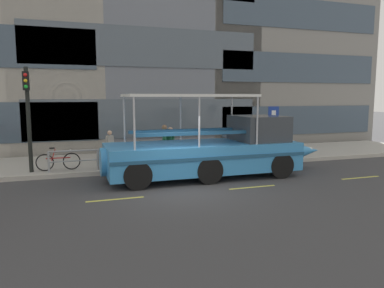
{
  "coord_description": "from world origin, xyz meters",
  "views": [
    {
      "loc": [
        -3.69,
        -11.96,
        3.18
      ],
      "look_at": [
        0.99,
        1.83,
        1.3
      ],
      "focal_mm": 34.14,
      "sensor_mm": 36.0,
      "label": 1
    }
  ],
  "objects_px": {
    "parking_sign": "(273,122)",
    "pedestrian_mid_left": "(171,141)",
    "traffic_light_pole": "(28,109)",
    "pedestrian_mid_right": "(165,139)",
    "pedestrian_near_bow": "(244,136)",
    "pedestrian_near_stern": "(110,144)",
    "leaned_bicycle": "(58,161)",
    "duck_tour_boat": "(215,150)"
  },
  "relations": [
    {
      "from": "parking_sign",
      "to": "pedestrian_mid_left",
      "type": "height_order",
      "value": "parking_sign"
    },
    {
      "from": "traffic_light_pole",
      "to": "parking_sign",
      "type": "relative_size",
      "value": 1.65
    },
    {
      "from": "parking_sign",
      "to": "pedestrian_mid_right",
      "type": "xyz_separation_m",
      "value": [
        -5.63,
        0.19,
        -0.68
      ]
    },
    {
      "from": "traffic_light_pole",
      "to": "pedestrian_near_bow",
      "type": "relative_size",
      "value": 2.56
    },
    {
      "from": "pedestrian_near_stern",
      "to": "pedestrian_mid_left",
      "type": "bearing_deg",
      "value": -6.4
    },
    {
      "from": "leaned_bicycle",
      "to": "pedestrian_mid_left",
      "type": "bearing_deg",
      "value": 7.63
    },
    {
      "from": "parking_sign",
      "to": "pedestrian_near_bow",
      "type": "height_order",
      "value": "parking_sign"
    },
    {
      "from": "pedestrian_near_bow",
      "to": "pedestrian_near_stern",
      "type": "distance_m",
      "value": 6.83
    },
    {
      "from": "traffic_light_pole",
      "to": "duck_tour_boat",
      "type": "height_order",
      "value": "traffic_light_pole"
    },
    {
      "from": "duck_tour_boat",
      "to": "pedestrian_mid_left",
      "type": "xyz_separation_m",
      "value": [
        -1.02,
        3.0,
        0.09
      ]
    },
    {
      "from": "parking_sign",
      "to": "pedestrian_near_stern",
      "type": "bearing_deg",
      "value": 176.05
    },
    {
      "from": "parking_sign",
      "to": "pedestrian_near_bow",
      "type": "distance_m",
      "value": 1.63
    },
    {
      "from": "pedestrian_mid_left",
      "to": "parking_sign",
      "type": "bearing_deg",
      "value": -2.66
    },
    {
      "from": "traffic_light_pole",
      "to": "leaned_bicycle",
      "type": "relative_size",
      "value": 2.39
    },
    {
      "from": "duck_tour_boat",
      "to": "pedestrian_near_bow",
      "type": "height_order",
      "value": "duck_tour_boat"
    },
    {
      "from": "pedestrian_near_bow",
      "to": "pedestrian_mid_left",
      "type": "height_order",
      "value": "pedestrian_near_bow"
    },
    {
      "from": "duck_tour_boat",
      "to": "pedestrian_near_bow",
      "type": "bearing_deg",
      "value": 48.88
    },
    {
      "from": "traffic_light_pole",
      "to": "leaned_bicycle",
      "type": "xyz_separation_m",
      "value": [
        1.03,
        0.1,
        -2.15
      ]
    },
    {
      "from": "leaned_bicycle",
      "to": "traffic_light_pole",
      "type": "bearing_deg",
      "value": -174.52
    },
    {
      "from": "traffic_light_pole",
      "to": "parking_sign",
      "type": "bearing_deg",
      "value": 2.62
    },
    {
      "from": "parking_sign",
      "to": "pedestrian_mid_right",
      "type": "relative_size",
      "value": 1.47
    },
    {
      "from": "leaned_bicycle",
      "to": "duck_tour_boat",
      "type": "relative_size",
      "value": 0.18
    },
    {
      "from": "parking_sign",
      "to": "pedestrian_mid_right",
      "type": "height_order",
      "value": "parking_sign"
    },
    {
      "from": "duck_tour_boat",
      "to": "pedestrian_near_bow",
      "type": "xyz_separation_m",
      "value": [
        3.03,
        3.47,
        0.11
      ]
    },
    {
      "from": "pedestrian_mid_left",
      "to": "duck_tour_boat",
      "type": "bearing_deg",
      "value": -71.2
    },
    {
      "from": "traffic_light_pole",
      "to": "pedestrian_near_stern",
      "type": "relative_size",
      "value": 2.78
    },
    {
      "from": "pedestrian_mid_right",
      "to": "pedestrian_near_stern",
      "type": "height_order",
      "value": "pedestrian_mid_right"
    },
    {
      "from": "parking_sign",
      "to": "pedestrian_near_stern",
      "type": "height_order",
      "value": "parking_sign"
    },
    {
      "from": "pedestrian_near_bow",
      "to": "pedestrian_mid_right",
      "type": "relative_size",
      "value": 0.94
    },
    {
      "from": "parking_sign",
      "to": "duck_tour_boat",
      "type": "height_order",
      "value": "duck_tour_boat"
    },
    {
      "from": "pedestrian_near_stern",
      "to": "duck_tour_boat",
      "type": "bearing_deg",
      "value": -41.14
    },
    {
      "from": "leaned_bicycle",
      "to": "pedestrian_near_stern",
      "type": "relative_size",
      "value": 1.16
    },
    {
      "from": "traffic_light_pole",
      "to": "parking_sign",
      "type": "distance_m",
      "value": 11.37
    },
    {
      "from": "traffic_light_pole",
      "to": "pedestrian_near_stern",
      "type": "bearing_deg",
      "value": 18.42
    },
    {
      "from": "duck_tour_boat",
      "to": "pedestrian_mid_left",
      "type": "relative_size",
      "value": 5.91
    },
    {
      "from": "parking_sign",
      "to": "duck_tour_boat",
      "type": "xyz_separation_m",
      "value": [
        -4.3,
        -2.76,
        -0.84
      ]
    },
    {
      "from": "leaned_bicycle",
      "to": "pedestrian_near_bow",
      "type": "height_order",
      "value": "pedestrian_near_bow"
    },
    {
      "from": "pedestrian_mid_left",
      "to": "pedestrian_mid_right",
      "type": "bearing_deg",
      "value": -169.24
    },
    {
      "from": "traffic_light_pole",
      "to": "duck_tour_boat",
      "type": "xyz_separation_m",
      "value": [
        7.03,
        -2.24,
        -1.65
      ]
    },
    {
      "from": "pedestrian_mid_left",
      "to": "pedestrian_near_stern",
      "type": "xyz_separation_m",
      "value": [
        -2.77,
        0.31,
        -0.06
      ]
    },
    {
      "from": "duck_tour_boat",
      "to": "pedestrian_mid_right",
      "type": "xyz_separation_m",
      "value": [
        -1.33,
        2.95,
        0.16
      ]
    },
    {
      "from": "pedestrian_near_bow",
      "to": "duck_tour_boat",
      "type": "bearing_deg",
      "value": -131.12
    }
  ]
}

